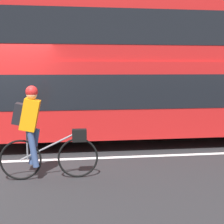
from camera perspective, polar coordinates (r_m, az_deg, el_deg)
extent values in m
cube|color=gray|center=(12.63, -14.93, -1.06)|extent=(60.00, 1.95, 0.13)
cylinder|color=black|center=(8.43, -8.05, -2.06)|extent=(1.04, 0.30, 1.04)
cube|color=#B21919|center=(8.98, 14.09, 2.89)|extent=(10.95, 2.57, 1.82)
cube|color=black|center=(8.96, 14.14, 4.28)|extent=(10.51, 2.59, 0.80)
cube|color=#B21919|center=(8.99, 14.44, 13.23)|extent=(10.95, 2.47, 1.42)
cube|color=black|center=(9.00, 14.46, 13.68)|extent=(10.51, 2.49, 0.80)
torus|color=black|center=(5.74, -6.24, -8.33)|extent=(0.73, 0.04, 0.73)
torus|color=black|center=(5.81, -16.36, -8.41)|extent=(0.73, 0.04, 0.73)
cylinder|color=slate|center=(5.69, -11.39, -6.13)|extent=(1.02, 0.03, 0.50)
cylinder|color=slate|center=(5.73, -15.25, -5.82)|extent=(0.03, 0.03, 0.54)
cube|color=black|center=(5.64, -6.00, -4.27)|extent=(0.26, 0.16, 0.22)
cube|color=orange|center=(5.62, -14.74, -0.45)|extent=(0.37, 0.32, 0.58)
cube|color=black|center=(5.64, -16.77, -0.29)|extent=(0.21, 0.26, 0.38)
cylinder|color=#384C7A|center=(5.81, -14.04, -6.13)|extent=(0.22, 0.11, 0.66)
cylinder|color=#384C7A|center=(5.64, -14.24, -6.57)|extent=(0.20, 0.11, 0.66)
sphere|color=tan|center=(5.57, -14.46, 3.17)|extent=(0.19, 0.19, 0.19)
sphere|color=red|center=(5.57, -14.48, 3.61)|extent=(0.21, 0.21, 0.21)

